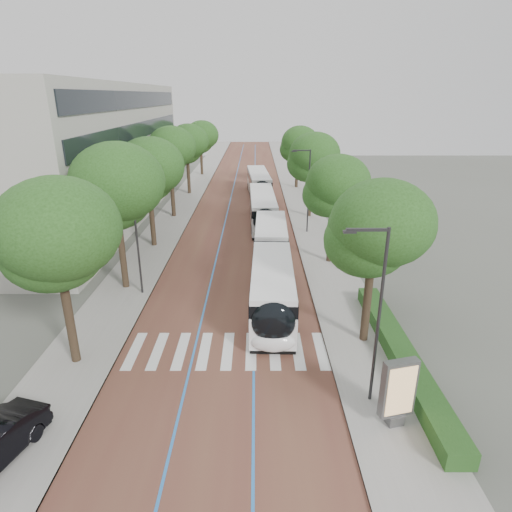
# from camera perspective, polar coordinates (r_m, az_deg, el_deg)

# --- Properties ---
(ground) EXTENTS (160.00, 160.00, 0.00)m
(ground) POSITION_cam_1_polar(r_m,az_deg,el_deg) (22.69, -4.46, -13.88)
(ground) COLOR #51544C
(ground) RESTS_ON ground
(road) EXTENTS (11.00, 140.00, 0.02)m
(road) POSITION_cam_1_polar(r_m,az_deg,el_deg) (60.04, -1.69, 8.32)
(road) COLOR brown
(road) RESTS_ON ground
(sidewalk_left) EXTENTS (4.00, 140.00, 0.12)m
(sidewalk_left) POSITION_cam_1_polar(r_m,az_deg,el_deg) (60.71, -8.86, 8.27)
(sidewalk_left) COLOR gray
(sidewalk_left) RESTS_ON ground
(sidewalk_right) EXTENTS (4.00, 140.00, 0.12)m
(sidewalk_right) POSITION_cam_1_polar(r_m,az_deg,el_deg) (60.29, 5.53, 8.34)
(sidewalk_right) COLOR gray
(sidewalk_right) RESTS_ON ground
(kerb_left) EXTENTS (0.20, 140.00, 0.14)m
(kerb_left) POSITION_cam_1_polar(r_m,az_deg,el_deg) (60.45, -7.06, 8.31)
(kerb_left) COLOR gray
(kerb_left) RESTS_ON ground
(kerb_right) EXTENTS (0.20, 140.00, 0.14)m
(kerb_right) POSITION_cam_1_polar(r_m,az_deg,el_deg) (60.13, 3.71, 8.36)
(kerb_right) COLOR gray
(kerb_right) RESTS_ON ground
(zebra_crossing) EXTENTS (10.55, 3.60, 0.01)m
(zebra_crossing) POSITION_cam_1_polar(r_m,az_deg,el_deg) (23.49, -3.78, -12.45)
(zebra_crossing) COLOR silver
(zebra_crossing) RESTS_ON ground
(lane_line_left) EXTENTS (0.12, 126.00, 0.01)m
(lane_line_left) POSITION_cam_1_polar(r_m,az_deg,el_deg) (60.10, -3.23, 8.33)
(lane_line_left) COLOR blue
(lane_line_left) RESTS_ON road
(lane_line_right) EXTENTS (0.12, 126.00, 0.01)m
(lane_line_right) POSITION_cam_1_polar(r_m,az_deg,el_deg) (60.01, -0.15, 8.34)
(lane_line_right) COLOR blue
(lane_line_right) RESTS_ON road
(office_building) EXTENTS (18.11, 40.00, 14.00)m
(office_building) POSITION_cam_1_polar(r_m,az_deg,el_deg) (51.54, -24.92, 12.31)
(office_building) COLOR #A8A69C
(office_building) RESTS_ON ground
(hedge) EXTENTS (1.20, 14.00, 0.80)m
(hedge) POSITION_cam_1_polar(r_m,az_deg,el_deg) (23.53, 18.73, -12.15)
(hedge) COLOR #1D4216
(hedge) RESTS_ON sidewalk_right
(streetlight_near) EXTENTS (1.82, 0.20, 8.00)m
(streetlight_near) POSITION_cam_1_polar(r_m,az_deg,el_deg) (18.25, 15.70, -6.26)
(streetlight_near) COLOR #2D2D2F
(streetlight_near) RESTS_ON sidewalk_right
(streetlight_far) EXTENTS (1.82, 0.20, 8.00)m
(streetlight_far) POSITION_cam_1_polar(r_m,az_deg,el_deg) (41.71, 6.82, 9.44)
(streetlight_far) COLOR #2D2D2F
(streetlight_far) RESTS_ON sidewalk_right
(lamp_post_left) EXTENTS (0.14, 0.14, 8.00)m
(lamp_post_left) POSITION_cam_1_polar(r_m,az_deg,el_deg) (29.09, -15.61, 2.43)
(lamp_post_left) COLOR #2D2D2F
(lamp_post_left) RESTS_ON sidewalk_left
(trees_left) EXTENTS (6.07, 60.57, 9.57)m
(trees_left) POSITION_cam_1_polar(r_m,az_deg,el_deg) (43.60, -12.51, 11.99)
(trees_left) COLOR black
(trees_left) RESTS_ON ground
(trees_right) EXTENTS (5.45, 47.22, 8.67)m
(trees_right) POSITION_cam_1_polar(r_m,az_deg,el_deg) (42.40, 8.25, 11.41)
(trees_right) COLOR black
(trees_right) RESTS_ON ground
(lead_bus) EXTENTS (2.98, 18.45, 3.20)m
(lead_bus) POSITION_cam_1_polar(r_m,az_deg,el_deg) (29.79, 2.09, -1.46)
(lead_bus) COLOR black
(lead_bus) RESTS_ON ground
(bus_queued_0) EXTENTS (2.85, 12.46, 3.20)m
(bus_queued_0) POSITION_cam_1_polar(r_m,az_deg,el_deg) (44.88, 0.90, 6.20)
(bus_queued_0) COLOR white
(bus_queued_0) RESTS_ON ground
(bus_queued_1) EXTENTS (3.35, 12.54, 3.20)m
(bus_queued_1) POSITION_cam_1_polar(r_m,az_deg,el_deg) (58.04, 0.39, 9.53)
(bus_queued_1) COLOR white
(bus_queued_1) RESTS_ON ground
(ad_panel) EXTENTS (1.50, 0.74, 3.01)m
(ad_panel) POSITION_cam_1_polar(r_m,az_deg,el_deg) (18.88, 18.40, -16.75)
(ad_panel) COLOR #59595B
(ad_panel) RESTS_ON sidewalk_right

